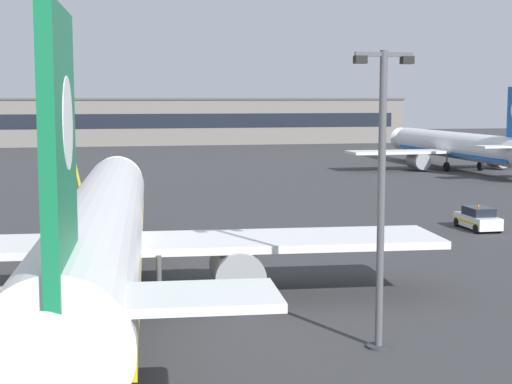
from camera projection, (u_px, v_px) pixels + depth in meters
taxiway_centreline at (91, 237)px, 53.86m from camera, size 5.78×179.93×0.01m
airliner_foreground at (100, 232)px, 35.81m from camera, size 32.27×41.53×11.65m
airliner_background at (458, 146)px, 103.48m from camera, size 29.35×37.94×10.67m
apron_lamp_post at (381, 194)px, 29.24m from camera, size 2.24×0.90×11.13m
service_car_nearest at (478, 219)px, 56.69m from camera, size 2.05×4.23×1.79m
safety_cone_by_nose_gear at (97, 237)px, 52.42m from camera, size 0.44×0.44×0.55m
terminal_building at (69, 122)px, 157.28m from camera, size 137.47×12.40×9.39m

